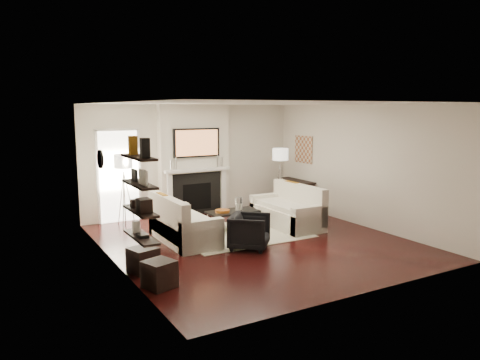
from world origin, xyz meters
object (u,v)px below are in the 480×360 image
coffee_table (233,212)px  armchair (250,230)px  ottoman_near (143,260)px  lamp_left_shade (123,161)px  lamp_right_shade (280,154)px  loveseat_right_base (287,217)px  loveseat_left_base (184,231)px

coffee_table → armchair: 1.40m
ottoman_near → lamp_left_shade: bearing=78.9°
lamp_right_shade → ottoman_near: (-4.52, -2.71, -1.25)m
loveseat_right_base → ottoman_near: size_ratio=4.50×
loveseat_left_base → ottoman_near: bearing=-134.5°
loveseat_right_base → coffee_table: same height
loveseat_right_base → lamp_left_shade: size_ratio=4.50×
loveseat_right_base → lamp_right_shade: lamp_right_shade is taller
armchair → ottoman_near: (-2.14, -0.24, -0.16)m
lamp_right_shade → ottoman_near: lamp_right_shade is taller
loveseat_right_base → armchair: size_ratio=2.51×
lamp_right_shade → armchair: bearing=-134.0°
loveseat_left_base → lamp_left_shade: (-0.65, 1.86, 1.24)m
coffee_table → lamp_right_shade: (2.00, 1.12, 1.05)m
loveseat_left_base → armchair: size_ratio=2.51×
loveseat_left_base → lamp_right_shade: 3.76m
lamp_left_shade → lamp_right_shade: 3.92m
coffee_table → loveseat_left_base: bearing=-166.8°
armchair → lamp_right_shade: size_ratio=1.79×
loveseat_right_base → armchair: armchair is taller
lamp_left_shade → ottoman_near: (-0.62, -3.15, -1.25)m
lamp_left_shade → lamp_right_shade: same height
ottoman_near → lamp_right_shade: bearing=30.9°
loveseat_right_base → armchair: (-1.58, -1.03, 0.15)m
lamp_left_shade → ottoman_near: 3.44m
armchair → ottoman_near: size_ratio=1.79×
armchair → lamp_left_shade: bearing=69.1°
loveseat_right_base → coffee_table: size_ratio=1.64×
armchair → lamp_left_shade: size_ratio=1.79×
lamp_left_shade → coffee_table: bearing=-39.4°
loveseat_right_base → ottoman_near: (-3.72, -1.27, -0.01)m
loveseat_left_base → lamp_left_shade: bearing=109.2°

